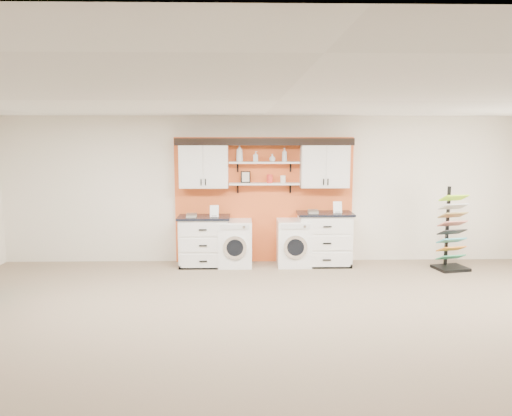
{
  "coord_description": "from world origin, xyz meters",
  "views": [
    {
      "loc": [
        -0.38,
        -5.53,
        2.41
      ],
      "look_at": [
        -0.19,
        2.3,
        1.29
      ],
      "focal_mm": 35.0,
      "sensor_mm": 36.0,
      "label": 1
    }
  ],
  "objects_px": {
    "sample_rack": "(451,243)",
    "base_cabinet_left": "(204,241)",
    "dryer": "(294,243)",
    "base_cabinet_right": "(324,239)",
    "washer": "(235,243)"
  },
  "relations": [
    {
      "from": "sample_rack",
      "to": "base_cabinet_left",
      "type": "bearing_deg",
      "value": 162.86
    },
    {
      "from": "washer",
      "to": "sample_rack",
      "type": "relative_size",
      "value": 0.57
    },
    {
      "from": "washer",
      "to": "dryer",
      "type": "relative_size",
      "value": 0.99
    },
    {
      "from": "base_cabinet_left",
      "to": "dryer",
      "type": "relative_size",
      "value": 1.11
    },
    {
      "from": "base_cabinet_left",
      "to": "sample_rack",
      "type": "height_order",
      "value": "sample_rack"
    },
    {
      "from": "base_cabinet_left",
      "to": "dryer",
      "type": "height_order",
      "value": "base_cabinet_left"
    },
    {
      "from": "base_cabinet_left",
      "to": "base_cabinet_right",
      "type": "relative_size",
      "value": 0.94
    },
    {
      "from": "base_cabinet_left",
      "to": "sample_rack",
      "type": "relative_size",
      "value": 0.64
    },
    {
      "from": "base_cabinet_right",
      "to": "sample_rack",
      "type": "xyz_separation_m",
      "value": [
        2.26,
        -0.37,
        -0.01
      ]
    },
    {
      "from": "washer",
      "to": "dryer",
      "type": "xyz_separation_m",
      "value": [
        1.1,
        -0.0,
        0.0
      ]
    },
    {
      "from": "base_cabinet_right",
      "to": "washer",
      "type": "distance_m",
      "value": 1.68
    },
    {
      "from": "base_cabinet_right",
      "to": "washer",
      "type": "height_order",
      "value": "base_cabinet_right"
    },
    {
      "from": "base_cabinet_right",
      "to": "dryer",
      "type": "relative_size",
      "value": 1.19
    },
    {
      "from": "base_cabinet_left",
      "to": "washer",
      "type": "bearing_deg",
      "value": -0.33
    },
    {
      "from": "sample_rack",
      "to": "washer",
      "type": "bearing_deg",
      "value": 162.21
    }
  ]
}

